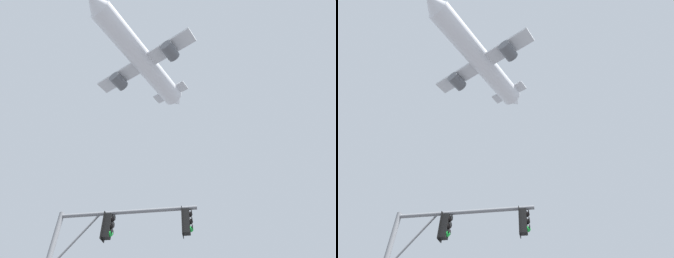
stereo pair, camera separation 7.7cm
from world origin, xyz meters
TOP-DOWN VIEW (x-y plane):
  - signal_pole_near at (-3.81, 6.30)m, footprint 5.49×0.66m
  - airplane at (-6.80, 20.23)m, footprint 17.33×22.44m

SIDE VIEW (x-z plane):
  - signal_pole_near at x=-3.81m, z-range 1.54..7.74m
  - airplane at x=-6.80m, z-range 36.25..42.83m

